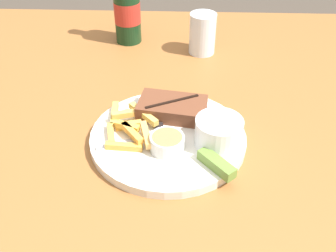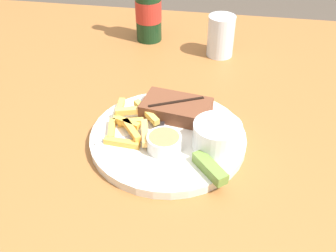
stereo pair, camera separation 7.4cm
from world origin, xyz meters
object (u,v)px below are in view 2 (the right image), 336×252
steak_portion (176,108)px  knife_utensil (160,122)px  drinking_glass (221,36)px  coleslaw_cup (217,135)px  pickle_spear (210,168)px  dinner_plate (168,138)px  dipping_sauce_cup (164,142)px  fork_utensil (127,139)px  beer_bottle (148,9)px

steak_portion → knife_utensil: (-0.03, -0.03, -0.01)m
knife_utensil → drinking_glass: (0.10, 0.34, 0.03)m
coleslaw_cup → pickle_spear: size_ratio=1.20×
pickle_spear → knife_utensil: bearing=131.6°
pickle_spear → knife_utensil: (-0.11, 0.12, -0.01)m
dinner_plate → dipping_sauce_cup: bearing=-89.8°
steak_portion → pickle_spear: (0.08, -0.16, -0.01)m
dinner_plate → pickle_spear: (0.09, -0.09, 0.02)m
fork_utensil → knife_utensil: (0.05, 0.06, 0.00)m
coleslaw_cup → knife_utensil: size_ratio=0.53×
knife_utensil → beer_bottle: 0.42m
dipping_sauce_cup → fork_utensil: (-0.07, 0.02, -0.01)m
dipping_sauce_cup → pickle_spear: (0.09, -0.05, -0.01)m
pickle_spear → fork_utensil: bearing=159.0°
dinner_plate → steak_portion: steak_portion is taller
dinner_plate → pickle_spear: 0.13m
dinner_plate → beer_bottle: beer_bottle is taller
coleslaw_cup → beer_bottle: 0.51m
dinner_plate → steak_portion: size_ratio=2.05×
dinner_plate → knife_utensil: size_ratio=1.81×
coleslaw_cup → dipping_sauce_cup: 0.10m
fork_utensil → knife_utensil: bearing=28.7°
coleslaw_cup → drinking_glass: 0.40m
dipping_sauce_cup → knife_utensil: dipping_sauce_cup is taller
beer_bottle → coleslaw_cup: bearing=-64.4°
coleslaw_cup → drinking_glass: bearing=92.5°
beer_bottle → dinner_plate: bearing=-73.7°
dipping_sauce_cup → knife_utensil: 0.08m
fork_utensil → beer_bottle: bearing=76.0°
coleslaw_cup → pickle_spear: bearing=-95.3°
dinner_plate → steak_portion: 0.07m
pickle_spear → fork_utensil: 0.17m
steak_portion → dipping_sauce_cup: 0.11m
dipping_sauce_cup → pickle_spear: 0.10m
dinner_plate → knife_utensil: 0.04m
steak_portion → knife_utensil: steak_portion is taller
coleslaw_cup → pickle_spear: 0.07m
dinner_plate → drinking_glass: (0.08, 0.38, 0.04)m
knife_utensil → beer_bottle: size_ratio=0.67×
steak_portion → beer_bottle: bearing=109.8°
dipping_sauce_cup → coleslaw_cup: bearing=11.7°
fork_utensil → knife_utensil: size_ratio=0.78×
steak_portion → dipping_sauce_cup: steak_portion is taller
steak_portion → beer_bottle: size_ratio=0.59×
fork_utensil → dinner_plate: bearing=0.0°
steak_portion → dinner_plate: bearing=-95.2°
coleslaw_cup → dipping_sauce_cup: (-0.09, -0.02, -0.01)m
dinner_plate → drinking_glass: 0.39m
fork_utensil → beer_bottle: 0.47m
dipping_sauce_cup → beer_bottle: beer_bottle is taller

